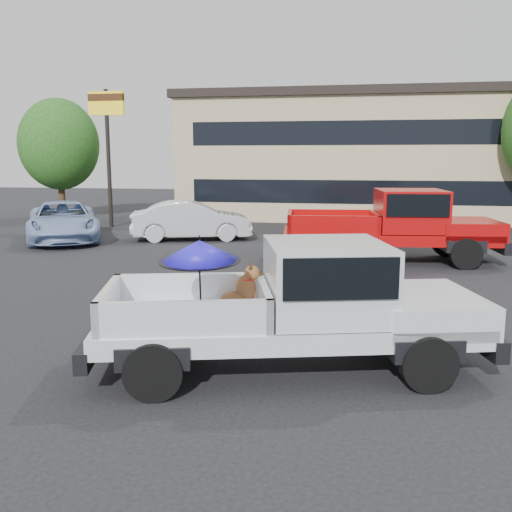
% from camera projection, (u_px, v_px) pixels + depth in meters
% --- Properties ---
extents(ground, '(90.00, 90.00, 0.00)m').
position_uv_depth(ground, '(301.00, 329.00, 10.31)').
color(ground, black).
rests_on(ground, ground).
extents(stripe_left, '(0.12, 5.00, 0.01)m').
position_uv_depth(stripe_left, '(177.00, 296.00, 12.78)').
color(stripe_left, silver).
rests_on(stripe_left, ground).
extents(stripe_right, '(0.12, 5.00, 0.01)m').
position_uv_depth(stripe_right, '(457.00, 309.00, 11.72)').
color(stripe_right, silver).
rests_on(stripe_right, ground).
extents(motel_building, '(20.40, 8.40, 6.30)m').
position_uv_depth(motel_building, '(381.00, 155.00, 29.76)').
color(motel_building, tan).
rests_on(motel_building, ground).
extents(motel_sign, '(1.60, 0.22, 6.00)m').
position_uv_depth(motel_sign, '(107.00, 121.00, 24.86)').
color(motel_sign, black).
rests_on(motel_sign, ground).
extents(tree_left, '(3.96, 3.96, 6.02)m').
position_uv_depth(tree_left, '(59.00, 144.00, 28.63)').
color(tree_left, '#332114').
rests_on(tree_left, ground).
extents(tree_back, '(4.68, 4.68, 7.11)m').
position_uv_depth(tree_back, '(453.00, 133.00, 31.77)').
color(tree_back, '#332114').
rests_on(tree_back, ground).
extents(silver_pickup, '(6.00, 3.34, 2.06)m').
position_uv_depth(silver_pickup, '(310.00, 299.00, 8.21)').
color(silver_pickup, black).
rests_on(silver_pickup, ground).
extents(red_pickup, '(6.70, 2.95, 2.14)m').
position_uv_depth(red_pickup, '(403.00, 223.00, 16.85)').
color(red_pickup, black).
rests_on(red_pickup, ground).
extents(silver_sedan, '(4.74, 2.81, 1.48)m').
position_uv_depth(silver_sedan, '(192.00, 220.00, 21.48)').
color(silver_sedan, silver).
rests_on(silver_sedan, ground).
extents(blue_suv, '(4.71, 5.80, 1.47)m').
position_uv_depth(blue_suv, '(63.00, 221.00, 21.24)').
color(blue_suv, '#8399C4').
rests_on(blue_suv, ground).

